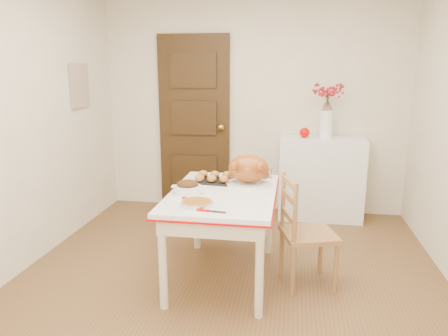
% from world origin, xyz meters
% --- Properties ---
extents(floor, '(3.50, 4.00, 0.00)m').
position_xyz_m(floor, '(0.00, 0.00, 0.00)').
color(floor, brown).
rests_on(floor, ground).
extents(wall_back, '(3.50, 0.00, 2.50)m').
position_xyz_m(wall_back, '(0.00, 2.00, 1.25)').
color(wall_back, '#EFDFC7').
rests_on(wall_back, ground).
extents(wall_front, '(3.50, 0.00, 2.50)m').
position_xyz_m(wall_front, '(0.00, -2.00, 1.25)').
color(wall_front, '#EFDFC7').
rests_on(wall_front, ground).
extents(wall_left, '(0.00, 4.00, 2.50)m').
position_xyz_m(wall_left, '(-1.75, 0.00, 1.25)').
color(wall_left, '#EFDFC7').
rests_on(wall_left, ground).
extents(door_back, '(0.85, 0.06, 2.06)m').
position_xyz_m(door_back, '(-0.70, 1.97, 1.03)').
color(door_back, black).
rests_on(door_back, ground).
extents(photo_board, '(0.03, 0.35, 0.45)m').
position_xyz_m(photo_board, '(-1.73, 1.20, 1.50)').
color(photo_board, '#C3B599').
rests_on(photo_board, ground).
extents(sideboard, '(0.92, 0.41, 0.92)m').
position_xyz_m(sideboard, '(0.80, 1.78, 0.46)').
color(sideboard, white).
rests_on(sideboard, floor).
extents(kitchen_table, '(0.84, 1.22, 0.73)m').
position_xyz_m(kitchen_table, '(-0.06, 0.20, 0.37)').
color(kitchen_table, white).
rests_on(kitchen_table, floor).
extents(chair_oak, '(0.49, 0.49, 0.88)m').
position_xyz_m(chair_oak, '(0.62, 0.19, 0.44)').
color(chair_oak, '#9A683B').
rests_on(chair_oak, floor).
extents(berry_vase, '(0.32, 0.32, 0.63)m').
position_xyz_m(berry_vase, '(0.83, 1.78, 1.24)').
color(berry_vase, white).
rests_on(berry_vase, sideboard).
extents(apple, '(0.11, 0.11, 0.11)m').
position_xyz_m(apple, '(0.60, 1.78, 0.98)').
color(apple, '#CA0300').
rests_on(apple, sideboard).
extents(turkey_platter, '(0.48, 0.44, 0.25)m').
position_xyz_m(turkey_platter, '(0.12, 0.43, 0.86)').
color(turkey_platter, '#A24014').
rests_on(turkey_platter, kitchen_table).
extents(pumpkin_pie, '(0.27, 0.27, 0.05)m').
position_xyz_m(pumpkin_pie, '(-0.18, -0.17, 0.75)').
color(pumpkin_pie, '#915317').
rests_on(pumpkin_pie, kitchen_table).
extents(stuffing_dish, '(0.30, 0.26, 0.10)m').
position_xyz_m(stuffing_dish, '(-0.32, 0.11, 0.78)').
color(stuffing_dish, '#4F2B12').
rests_on(stuffing_dish, kitchen_table).
extents(rolls_tray, '(0.32, 0.27, 0.08)m').
position_xyz_m(rolls_tray, '(-0.19, 0.47, 0.77)').
color(rolls_tray, '#BA723B').
rests_on(rolls_tray, kitchen_table).
extents(pie_server, '(0.21, 0.08, 0.01)m').
position_xyz_m(pie_server, '(-0.05, -0.29, 0.74)').
color(pie_server, silver).
rests_on(pie_server, kitchen_table).
extents(carving_knife, '(0.25, 0.13, 0.01)m').
position_xyz_m(carving_knife, '(-0.21, -0.06, 0.74)').
color(carving_knife, silver).
rests_on(carving_knife, kitchen_table).
extents(drinking_glass, '(0.07, 0.07, 0.12)m').
position_xyz_m(drinking_glass, '(-0.05, 0.71, 0.79)').
color(drinking_glass, white).
rests_on(drinking_glass, kitchen_table).
extents(shaker_pair, '(0.10, 0.05, 0.10)m').
position_xyz_m(shaker_pair, '(0.25, 0.70, 0.78)').
color(shaker_pair, white).
rests_on(shaker_pair, kitchen_table).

